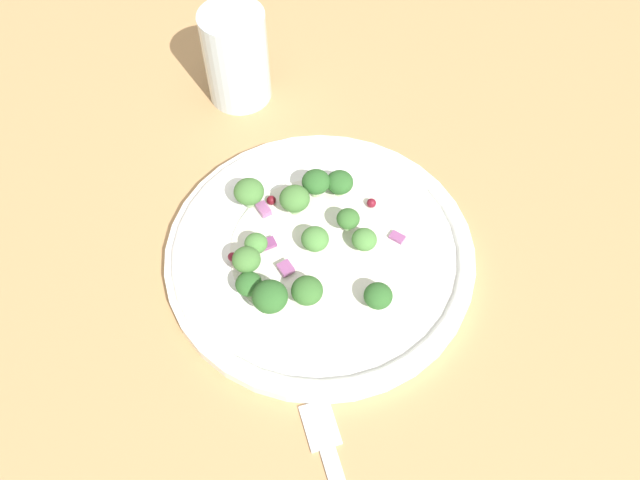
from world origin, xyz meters
TOP-DOWN VIEW (x-y plane):
  - ground_plane at (0.00, 0.00)cm, footprint 180.00×180.00cm
  - plate at (2.32, -1.44)cm, footprint 26.74×26.74cm
  - dressing_pool at (2.32, -1.44)cm, footprint 15.51×15.51cm
  - broccoli_floret_0 at (8.86, -4.15)cm, footprint 2.86×2.86cm
  - broccoli_floret_1 at (-1.14, -8.47)cm, footprint 2.69×2.69cm
  - broccoli_floret_2 at (3.73, -6.64)cm, footprint 1.96×1.96cm
  - broccoli_floret_3 at (-1.27, -4.40)cm, footprint 2.69×2.69cm
  - broccoli_floret_4 at (7.67, -6.24)cm, footprint 2.19×2.19cm
  - broccoli_floret_5 at (5.86, -6.85)cm, footprint 2.36×2.36cm
  - broccoli_floret_6 at (7.51, -1.47)cm, footprint 2.57×2.57cm
  - broccoli_floret_7 at (-3.39, -2.91)cm, footprint 2.54×2.54cm
  - broccoli_floret_8 at (2.36, -1.86)cm, footprint 2.37×2.37cm
  - broccoli_floret_9 at (-4.00, -0.88)cm, footprint 2.46×2.46cm
  - broccoli_floret_10 at (-0.02, 0.56)cm, footprint 2.01×2.01cm
  - broccoli_floret_11 at (6.74, 4.14)cm, footprint 2.34×2.34cm
  - broccoli_floret_12 at (1.48, 2.22)cm, footprint 2.16×2.16cm
  - cranberry_0 at (-1.71, -6.70)cm, footprint 0.86×0.86cm
  - cranberry_1 at (4.93, -8.45)cm, footprint 0.79×0.79cm
  - cranberry_2 at (-3.06, 2.21)cm, footprint 0.85×0.85cm
  - onion_bit_0 at (0.17, 4.93)cm, footprint 1.26×1.49cm
  - onion_bit_1 at (2.91, -5.91)cm, footprint 1.62×1.71cm
  - onion_bit_2 at (-0.56, -7.12)cm, footprint 1.63×1.60cm
  - onion_bit_3 at (5.11, -3.81)cm, footprint 1.62×1.62cm
  - water_glass at (-16.11, -13.51)cm, footprint 6.44×6.44cm

SIDE VIEW (x-z plane):
  - ground_plane at x=0.00cm, z-range -2.00..0.00cm
  - plate at x=2.32cm, z-range 0.01..1.71cm
  - dressing_pool at x=2.32cm, z-range 1.20..1.40cm
  - onion_bit_0 at x=0.17cm, z-range 1.40..1.73cm
  - onion_bit_1 at x=2.91cm, z-range 1.55..1.89cm
  - cranberry_0 at x=-1.71cm, z-range 1.29..2.16cm
  - onion_bit_2 at x=-0.56cm, z-range 1.49..2.09cm
  - cranberry_2 at x=-3.06cm, z-range 1.39..2.24cm
  - onion_bit_3 at x=5.11cm, z-range 1.61..2.14cm
  - cranberry_1 at x=4.93cm, z-range 1.56..2.35cm
  - broccoli_floret_12 at x=1.48cm, z-range 1.44..3.62cm
  - broccoli_floret_11 at x=6.74cm, z-range 1.53..3.90cm
  - broccoli_floret_4 at x=7.67cm, z-range 1.61..3.83cm
  - broccoli_floret_2 at x=3.73cm, z-range 1.73..3.71cm
  - broccoli_floret_8 at x=2.36cm, z-range 1.54..3.93cm
  - broccoli_floret_9 at x=-4.00cm, z-range 1.57..4.06cm
  - broccoli_floret_6 at x=7.51cm, z-range 1.70..4.30cm
  - broccoli_floret_3 at x=-1.27cm, z-range 1.66..4.38cm
  - broccoli_floret_10 at x=-0.02cm, z-range 2.07..4.10cm
  - broccoli_floret_7 at x=-3.39cm, z-range 1.85..4.43cm
  - broccoli_floret_1 at x=-1.14cm, z-range 1.82..4.54cm
  - broccoli_floret_5 at x=5.86cm, z-range 2.20..4.59cm
  - broccoli_floret_0 at x=8.86cm, z-range 2.02..4.91cm
  - water_glass at x=-16.11cm, z-range 0.00..9.81cm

